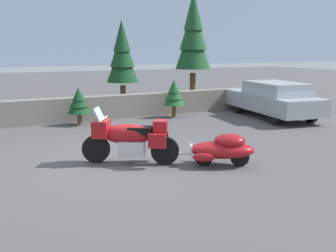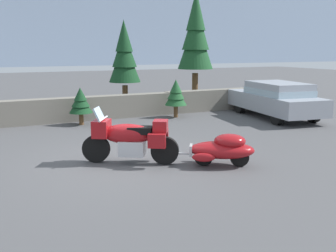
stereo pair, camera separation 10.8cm
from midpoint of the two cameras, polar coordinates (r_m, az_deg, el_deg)
The scene contains 9 objects.
ground_plane at distance 9.30m, azimuth -6.72°, elevation -5.28°, with size 80.00×80.00×0.00m, color #4C4C4F.
stone_guard_wall at distance 14.82m, azimuth -13.03°, elevation 2.56°, with size 24.00×0.56×0.95m.
touring_motorcycle at distance 8.99m, azimuth -5.41°, elevation -1.75°, with size 2.05×1.44×1.33m.
car_shaped_trailer at distance 8.88m, azimuth 8.45°, elevation -3.37°, with size 2.07×1.45×0.76m.
sedan_at_right_edge at distance 15.64m, azimuth 16.00°, elevation 4.01°, with size 2.41×4.70×1.41m.
pine_tree_tall at distance 18.42m, azimuth 4.33°, elevation 13.53°, with size 1.67×1.67×5.37m.
pine_tree_secondary at distance 16.69m, azimuth -6.37°, elevation 10.57°, with size 1.37×1.37×3.90m.
pine_sapling_near at distance 13.91m, azimuth -12.74°, elevation 3.58°, with size 0.84×0.84×1.34m.
pine_sapling_farther at distance 15.10m, azimuth 1.39°, elevation 4.85°, with size 0.87×0.87×1.51m.
Camera 2 is at (-2.78, -8.48, 2.65)m, focal length 40.73 mm.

